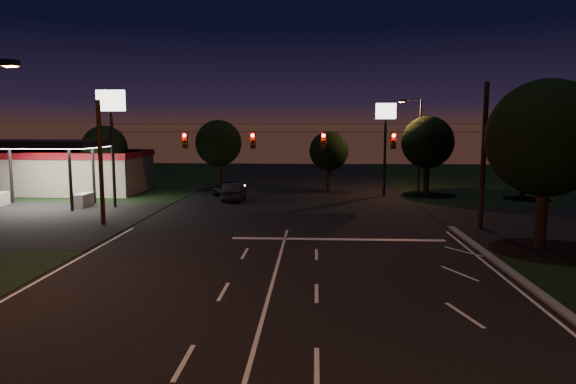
# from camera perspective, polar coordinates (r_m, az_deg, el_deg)

# --- Properties ---
(ground) EXTENTS (140.00, 140.00, 0.00)m
(ground) POSITION_cam_1_polar(r_m,az_deg,el_deg) (18.24, -2.62, -13.07)
(ground) COLOR black
(ground) RESTS_ON ground
(stop_bar) EXTENTS (12.00, 0.50, 0.01)m
(stop_bar) POSITION_cam_1_polar(r_m,az_deg,el_deg) (29.24, 5.54, -5.25)
(stop_bar) COLOR silver
(stop_bar) RESTS_ON ground
(utility_pole_right) EXTENTS (0.30, 0.30, 9.00)m
(utility_pole_right) POSITION_cam_1_polar(r_m,az_deg,el_deg) (34.21, 20.56, -3.85)
(utility_pole_right) COLOR black
(utility_pole_right) RESTS_ON ground
(utility_pole_left) EXTENTS (0.28, 0.28, 8.00)m
(utility_pole_left) POSITION_cam_1_polar(r_m,az_deg,el_deg) (35.41, -19.81, -3.45)
(utility_pole_left) COLOR black
(utility_pole_left) RESTS_ON ground
(signal_span) EXTENTS (24.00, 0.40, 1.56)m
(signal_span) POSITION_cam_1_polar(r_m,az_deg,el_deg) (32.03, 0.00, 5.81)
(signal_span) COLOR black
(signal_span) RESTS_ON ground
(gas_station) EXTENTS (14.20, 16.10, 5.25)m
(gas_station) POSITION_cam_1_polar(r_m,az_deg,el_deg) (53.10, -23.31, 2.44)
(gas_station) COLOR gray
(gas_station) RESTS_ON ground
(pole_sign_left_near) EXTENTS (2.20, 0.30, 9.10)m
(pole_sign_left_near) POSITION_cam_1_polar(r_m,az_deg,el_deg) (42.07, -19.04, 7.78)
(pole_sign_left_near) COLOR black
(pole_sign_left_near) RESTS_ON ground
(pole_sign_right) EXTENTS (1.80, 0.30, 8.40)m
(pole_sign_right) POSITION_cam_1_polar(r_m,az_deg,el_deg) (47.43, 10.78, 7.06)
(pole_sign_right) COLOR black
(pole_sign_right) RESTS_ON ground
(street_light_right_far) EXTENTS (2.20, 0.35, 9.00)m
(street_light_right_far) POSITION_cam_1_polar(r_m,az_deg,el_deg) (49.94, 14.15, 5.83)
(street_light_right_far) COLOR black
(street_light_right_far) RESTS_ON ground
(tree_right_near) EXTENTS (6.00, 6.00, 8.76)m
(tree_right_near) POSITION_cam_1_polar(r_m,az_deg,el_deg) (29.63, 26.68, 5.24)
(tree_right_near) COLOR black
(tree_right_near) RESTS_ON ground
(tree_far_a) EXTENTS (4.20, 4.20, 6.42)m
(tree_far_a) POSITION_cam_1_polar(r_m,az_deg,el_deg) (51.13, -19.64, 4.55)
(tree_far_a) COLOR black
(tree_far_a) RESTS_ON ground
(tree_far_b) EXTENTS (4.60, 4.60, 6.98)m
(tree_far_b) POSITION_cam_1_polar(r_m,az_deg,el_deg) (52.08, -7.68, 5.35)
(tree_far_b) COLOR black
(tree_far_b) RESTS_ON ground
(tree_far_c) EXTENTS (3.80, 3.80, 5.86)m
(tree_far_c) POSITION_cam_1_polar(r_m,az_deg,el_deg) (50.19, 4.58, 4.50)
(tree_far_c) COLOR black
(tree_far_c) RESTS_ON ground
(tree_far_d) EXTENTS (4.80, 4.80, 7.30)m
(tree_far_d) POSITION_cam_1_polar(r_m,az_deg,el_deg) (49.25, 15.23, 5.29)
(tree_far_d) COLOR black
(tree_far_d) RESTS_ON ground
(tree_far_e) EXTENTS (4.00, 4.00, 6.18)m
(tree_far_e) POSITION_cam_1_polar(r_m,az_deg,el_deg) (49.66, 24.77, 4.07)
(tree_far_e) COLOR black
(tree_far_e) RESTS_ON ground
(car_oncoming_a) EXTENTS (2.87, 4.39, 1.39)m
(car_oncoming_a) POSITION_cam_1_polar(r_m,az_deg,el_deg) (47.84, -6.60, 0.49)
(car_oncoming_a) COLOR black
(car_oncoming_a) RESTS_ON ground
(car_oncoming_b) EXTENTS (1.60, 4.58, 1.51)m
(car_oncoming_b) POSITION_cam_1_polar(r_m,az_deg,el_deg) (44.35, -5.99, 0.03)
(car_oncoming_b) COLOR black
(car_oncoming_b) RESTS_ON ground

